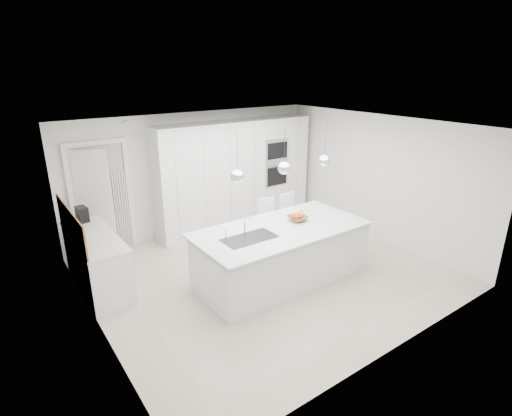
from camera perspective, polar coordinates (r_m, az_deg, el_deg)
floor at (r=6.97m, az=1.45°, el=-9.24°), size 5.50×5.50×0.00m
wall_back at (r=8.50m, az=-8.66°, el=5.02°), size 5.50×0.00×5.50m
wall_left at (r=5.39m, az=-22.66°, el=-5.07°), size 0.00×5.00×5.00m
ceiling at (r=6.16m, az=1.65°, el=11.58°), size 5.50×5.50×0.00m
tall_cabinets at (r=8.65m, az=-2.99°, el=4.79°), size 3.60×0.60×2.30m
oven_stack at (r=8.87m, az=3.02°, el=6.48°), size 0.62×0.04×1.05m
doorway_frame at (r=7.89m, az=-21.15°, el=1.04°), size 1.11×0.08×2.13m
hallway_door at (r=7.80m, az=-22.79°, el=0.46°), size 0.76×0.38×2.00m
radiator at (r=8.01m, az=-18.78°, el=0.27°), size 0.32×0.04×1.40m
left_base_cabinets at (r=6.85m, az=-21.75°, el=-7.23°), size 0.60×1.80×0.86m
left_worktop at (r=6.67m, az=-22.23°, el=-3.76°), size 0.62×1.82×0.04m
oak_backsplash at (r=6.53m, az=-24.96°, el=-2.10°), size 0.02×1.80×0.50m
island_base at (r=6.61m, az=3.75°, el=-6.74°), size 2.80×1.20×0.86m
island_worktop at (r=6.46m, az=3.56°, el=-3.00°), size 2.84×1.40×0.04m
island_sink at (r=6.09m, az=-0.95°, el=-5.04°), size 0.84×0.44×0.18m
island_tap at (r=6.18m, az=-1.63°, el=-2.36°), size 0.02×0.02×0.30m
pendant_left at (r=5.62m, az=-2.70°, el=4.53°), size 0.20×0.20×0.20m
pendant_mid at (r=6.10m, az=4.05°, el=5.72°), size 0.20×0.20×0.20m
pendant_right at (r=6.66m, az=9.76°, el=6.67°), size 0.20×0.20×0.20m
fruit_bowl at (r=6.76m, az=5.95°, el=-1.49°), size 0.33×0.33×0.08m
espresso_machine at (r=7.27m, az=-23.59°, el=-0.81°), size 0.18×0.25×0.26m
bar_stool_left at (r=7.45m, az=1.99°, el=-2.73°), size 0.46×0.56×1.06m
bar_stool_right at (r=7.68m, az=5.02°, el=-2.02°), size 0.40×0.53×1.08m
apple_a at (r=6.77m, az=6.31°, el=-1.21°), size 0.08×0.08×0.08m
apple_b at (r=6.72m, az=5.47°, el=-1.30°), size 0.09×0.09×0.09m
apple_c at (r=6.70m, az=5.77°, el=-1.44°), size 0.07×0.07×0.07m
banana_bunch at (r=6.74m, az=6.20°, el=-0.80°), size 0.25×0.18×0.22m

